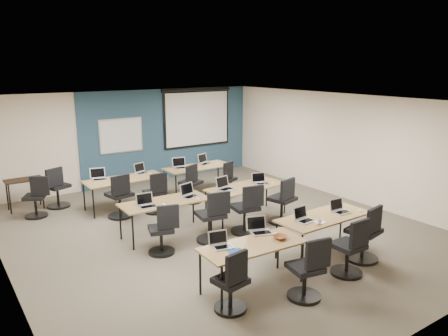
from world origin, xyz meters
TOP-DOWN VIEW (x-y plane):
  - floor at (0.00, 0.00)m, footprint 8.00×9.00m
  - ceiling at (0.00, 0.00)m, footprint 8.00×9.00m
  - wall_back at (0.00, 4.50)m, footprint 8.00×0.04m
  - wall_front at (0.00, -4.50)m, footprint 8.00×0.04m
  - wall_left at (-4.00, 0.00)m, footprint 0.04×9.00m
  - wall_right at (4.00, 0.00)m, footprint 0.04×9.00m
  - blue_accent_panel at (1.25, 4.47)m, footprint 5.50×0.04m
  - whiteboard at (-0.30, 4.43)m, footprint 1.28×0.03m
  - projector_screen at (2.20, 4.41)m, footprint 2.40×0.10m
  - training_table_front_left at (-0.90, -2.36)m, footprint 1.67×0.70m
  - training_table_front_right at (0.97, -2.08)m, footprint 1.83×0.76m
  - training_table_mid_left at (-1.02, 0.35)m, footprint 1.80×0.75m
  - training_table_mid_right at (1.00, 0.30)m, footprint 1.88×0.78m
  - training_table_back_left at (-1.01, 2.49)m, footprint 1.93×0.81m
  - training_table_back_right at (1.12, 2.59)m, footprint 1.85×0.77m
  - laptop_0 at (-1.36, -2.15)m, footprint 0.30×0.26m
  - mouse_0 at (-1.29, -2.29)m, footprint 0.08×0.11m
  - task_chair_0 at (-1.56, -2.73)m, footprint 0.47×0.47m
  - laptop_1 at (-0.51, -2.03)m, footprint 0.34×0.29m
  - mouse_1 at (-0.34, -2.25)m, footprint 0.06×0.10m
  - task_chair_1 at (-0.43, -3.08)m, footprint 0.51×0.51m
  - laptop_2 at (0.47, -2.05)m, footprint 0.32×0.27m
  - mouse_2 at (0.72, -2.24)m, footprint 0.09×0.11m
  - task_chair_2 at (0.68, -2.93)m, footprint 0.53×0.53m
  - laptop_3 at (1.36, -2.10)m, footprint 0.32×0.27m
  - mouse_3 at (1.72, -2.28)m, footprint 0.06×0.09m
  - task_chair_3 at (1.34, -2.72)m, footprint 0.58×0.58m
  - laptop_4 at (-1.48, 0.24)m, footprint 0.34×0.29m
  - mouse_4 at (-1.16, 0.15)m, footprint 0.07×0.11m
  - task_chair_4 at (-1.48, -0.44)m, footprint 0.50×0.49m
  - laptop_5 at (-0.46, 0.35)m, footprint 0.36×0.30m
  - mouse_5 at (-0.42, 0.07)m, footprint 0.09×0.11m
  - task_chair_5 at (-0.42, -0.47)m, footprint 0.58×0.58m
  - laptop_6 at (0.46, 0.38)m, footprint 0.36×0.31m
  - mouse_6 at (0.85, 0.17)m, footprint 0.06×0.10m
  - task_chair_6 at (0.41, -0.49)m, footprint 0.57×0.57m
  - laptop_7 at (1.40, 0.28)m, footprint 0.33×0.28m
  - mouse_7 at (1.64, 0.15)m, footprint 0.07×0.10m
  - task_chair_7 at (1.41, -0.49)m, footprint 0.58×0.58m
  - laptop_8 at (-1.55, 2.76)m, footprint 0.36×0.30m
  - mouse_8 at (-1.28, 2.44)m, footprint 0.07×0.10m
  - task_chair_8 at (-1.39, 1.87)m, footprint 0.57×0.57m
  - laptop_9 at (-0.47, 2.77)m, footprint 0.33×0.28m
  - mouse_9 at (-0.34, 2.52)m, footprint 0.07×0.11m
  - task_chair_9 at (-0.58, 1.71)m, footprint 0.51×0.51m
  - laptop_10 at (0.64, 2.70)m, footprint 0.36×0.31m
  - mouse_10 at (0.74, 2.47)m, footprint 0.10×0.12m
  - task_chair_10 at (0.50, 1.92)m, footprint 0.57×0.53m
  - laptop_11 at (1.40, 2.74)m, footprint 0.36×0.31m
  - mouse_11 at (1.72, 2.57)m, footprint 0.09×0.12m
  - task_chair_11 at (1.54, 1.84)m, footprint 0.51×0.48m
  - blue_mousepad at (-1.27, -2.41)m, footprint 0.26×0.24m
  - snack_bowl at (-0.41, -2.42)m, footprint 0.25×0.25m
  - snack_plate at (0.65, -2.27)m, footprint 0.23×0.23m
  - coffee_cup at (0.58, -2.33)m, footprint 0.09×0.09m
  - utility_table at (-3.05, 3.73)m, footprint 0.85×0.47m
  - spare_chair_a at (-2.39, 3.43)m, footprint 0.58×0.55m
  - spare_chair_b at (-2.95, 2.98)m, footprint 0.55×0.50m

SIDE VIEW (x-z plane):
  - floor at x=0.00m, z-range -0.01..0.01m
  - task_chair_0 at x=-1.56m, z-range -0.09..0.87m
  - task_chair_11 at x=1.54m, z-range -0.09..0.88m
  - task_chair_4 at x=-1.48m, z-range -0.09..0.89m
  - spare_chair_b at x=-2.95m, z-range -0.09..0.90m
  - task_chair_9 at x=-0.58m, z-range -0.09..0.90m
  - task_chair_1 at x=-0.43m, z-range -0.09..0.91m
  - task_chair_2 at x=0.68m, z-range -0.09..0.92m
  - task_chair_10 at x=0.50m, z-range -0.09..0.92m
  - spare_chair_a at x=-2.39m, z-range -0.09..0.94m
  - task_chair_8 at x=-1.39m, z-range -0.09..0.95m
  - task_chair_6 at x=0.41m, z-range -0.09..0.96m
  - task_chair_5 at x=-0.42m, z-range -0.09..0.96m
  - task_chair_7 at x=1.41m, z-range -0.09..0.96m
  - task_chair_3 at x=1.34m, z-range -0.09..0.97m
  - utility_table at x=-3.05m, z-range 0.27..1.02m
  - training_table_front_left at x=-0.90m, z-range 0.32..1.05m
  - training_table_mid_left at x=-1.02m, z-range 0.32..1.05m
  - training_table_front_right at x=0.97m, z-range 0.32..1.05m
  - training_table_back_right at x=1.12m, z-range 0.32..1.05m
  - training_table_mid_right at x=1.00m, z-range 0.32..1.05m
  - training_table_back_left at x=-1.01m, z-range 0.32..1.05m
  - blue_mousepad at x=-1.27m, z-range 0.73..0.74m
  - snack_plate at x=0.65m, z-range 0.73..0.74m
  - mouse_3 at x=1.72m, z-range 0.73..0.76m
  - mouse_7 at x=1.64m, z-range 0.73..0.76m
  - mouse_1 at x=-0.34m, z-range 0.73..0.76m
  - mouse_5 at x=-0.42m, z-range 0.73..0.76m
  - mouse_6 at x=0.85m, z-range 0.73..0.76m
  - mouse_0 at x=-1.29m, z-range 0.72..0.76m
  - mouse_8 at x=-1.28m, z-range 0.72..0.76m
  - mouse_4 at x=-1.16m, z-range 0.72..0.76m
  - mouse_2 at x=0.72m, z-range 0.72..0.76m
  - mouse_11 at x=1.72m, z-range 0.72..0.76m
  - mouse_9 at x=-0.34m, z-range 0.72..0.76m
  - mouse_10 at x=0.74m, z-range 0.72..0.76m
  - snack_bowl at x=-0.41m, z-range 0.73..0.78m
  - coffee_cup at x=0.58m, z-range 0.74..0.82m
  - laptop_0 at x=-1.36m, z-range 0.67..0.91m
  - laptop_2 at x=0.47m, z-range 0.67..0.91m
  - laptop_3 at x=1.36m, z-range 0.67..0.91m
  - laptop_7 at x=1.40m, z-range 0.67..0.92m
  - laptop_9 at x=-0.47m, z-range 0.67..0.92m
  - laptop_4 at x=-1.48m, z-range 0.67..0.92m
  - laptop_1 at x=-0.51m, z-range 0.67..0.92m
  - laptop_5 at x=-0.46m, z-range 0.66..0.93m
  - laptop_8 at x=-1.55m, z-range 0.66..0.93m
  - laptop_10 at x=0.64m, z-range 0.66..0.93m
  - laptop_11 at x=1.40m, z-range 0.66..0.93m
  - laptop_6 at x=0.46m, z-range 0.66..0.93m
  - wall_back at x=0.00m, z-range 0.00..2.70m
  - wall_front at x=0.00m, z-range 0.00..2.70m
  - wall_left at x=-4.00m, z-range 0.00..2.70m
  - wall_right at x=4.00m, z-range 0.00..2.70m
  - blue_accent_panel at x=1.25m, z-range 0.00..2.70m
  - whiteboard at x=-0.30m, z-range 0.96..1.94m
  - projector_screen at x=2.20m, z-range 0.98..2.80m
  - ceiling at x=0.00m, z-range 2.69..2.71m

